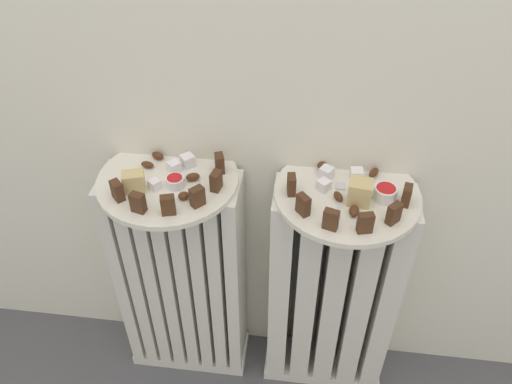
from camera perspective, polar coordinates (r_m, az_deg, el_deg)
name	(u,v)px	position (r m, az deg, el deg)	size (l,w,h in m)	color
radiator_left	(183,281)	(1.31, -8.16, -9.77)	(0.31, 0.12, 0.63)	silver
radiator_right	(331,296)	(1.28, 8.39, -11.34)	(0.31, 0.12, 0.63)	silver
plate_left	(168,180)	(1.08, -9.76, 1.35)	(0.29, 0.29, 0.01)	silver
plate_right	(347,194)	(1.04, 10.08, -0.23)	(0.29, 0.29, 0.01)	silver
dark_cake_slice_left_0	(117,191)	(1.03, -15.18, 0.15)	(0.03, 0.02, 0.04)	#472B19
dark_cake_slice_left_1	(138,203)	(0.99, -13.01, -1.17)	(0.03, 0.02, 0.04)	#472B19
dark_cake_slice_left_2	(168,205)	(0.98, -9.76, -1.44)	(0.03, 0.02, 0.04)	#472B19
dark_cake_slice_left_3	(197,197)	(0.99, -6.55, -0.52)	(0.03, 0.02, 0.04)	#472B19
dark_cake_slice_left_4	(216,181)	(1.02, -4.46, 1.24)	(0.03, 0.02, 0.04)	#472B19
dark_cake_slice_left_5	(220,163)	(1.07, -4.06, 3.22)	(0.03, 0.02, 0.04)	#472B19
marble_cake_slice_left_0	(134,181)	(1.05, -13.44, 1.15)	(0.04, 0.03, 0.04)	tan
turkish_delight_left_0	(174,167)	(1.08, -9.11, 2.79)	(0.02, 0.02, 0.02)	white
turkish_delight_left_1	(155,184)	(1.05, -11.21, 0.83)	(0.02, 0.02, 0.02)	white
turkish_delight_left_2	(188,161)	(1.09, -7.61, 3.48)	(0.03, 0.03, 0.03)	white
medjool_date_left_0	(148,165)	(1.11, -11.98, 3.00)	(0.03, 0.01, 0.01)	#4C2814
medjool_date_left_1	(158,156)	(1.13, -10.88, 3.98)	(0.03, 0.02, 0.02)	#4C2814
medjool_date_left_2	(193,177)	(1.06, -7.05, 1.68)	(0.03, 0.02, 0.02)	#4C2814
medjool_date_left_3	(184,196)	(1.01, -8.06, -0.42)	(0.02, 0.02, 0.01)	#4C2814
jam_bowl_left	(175,181)	(1.04, -8.99, 1.18)	(0.04, 0.04, 0.02)	white
dark_cake_slice_right_0	(291,185)	(1.01, 3.97, 0.81)	(0.03, 0.02, 0.04)	#472B19
dark_cake_slice_right_1	(303,205)	(0.97, 5.27, -1.43)	(0.03, 0.02, 0.04)	#472B19
dark_cake_slice_right_2	(331,220)	(0.94, 8.32, -3.06)	(0.03, 0.02, 0.04)	#472B19
dark_cake_slice_right_3	(365,223)	(0.95, 12.07, -3.39)	(0.03, 0.02, 0.04)	#472B19
dark_cake_slice_right_4	(394,214)	(0.98, 15.10, -2.33)	(0.03, 0.02, 0.04)	#472B19
dark_cake_slice_right_5	(407,195)	(1.03, 16.42, -0.36)	(0.03, 0.02, 0.04)	#472B19
marble_cake_slice_right_0	(360,192)	(1.00, 11.47, -0.03)	(0.04, 0.04, 0.05)	tan
turkish_delight_right_0	(324,185)	(1.03, 7.54, 0.75)	(0.02, 0.02, 0.02)	white
turkish_delight_right_1	(356,175)	(1.07, 11.12, 1.90)	(0.02, 0.02, 0.02)	white
turkish_delight_right_2	(326,173)	(1.06, 7.84, 2.14)	(0.02, 0.02, 0.02)	white
medjool_date_right_0	(323,165)	(1.09, 7.43, 3.03)	(0.03, 0.02, 0.02)	#4C2814
medjool_date_right_1	(354,211)	(0.99, 10.86, -2.08)	(0.03, 0.02, 0.02)	#4C2814
medjool_date_right_2	(338,196)	(1.01, 9.14, -0.49)	(0.03, 0.01, 0.02)	#4C2814
medjool_date_right_3	(374,173)	(1.09, 12.97, 2.12)	(0.03, 0.02, 0.02)	#4C2814
jam_bowl_right	(385,192)	(1.03, 14.19, -0.04)	(0.05, 0.05, 0.03)	white
fork	(340,197)	(1.02, 9.31, -0.53)	(0.02, 0.11, 0.00)	silver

